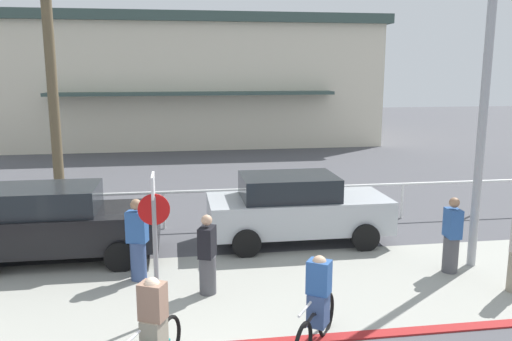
{
  "coord_description": "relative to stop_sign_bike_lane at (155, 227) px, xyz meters",
  "views": [
    {
      "loc": [
        -0.71,
        -5.18,
        4.23
      ],
      "look_at": [
        0.99,
        6.0,
        2.02
      ],
      "focal_mm": 36.62,
      "sensor_mm": 36.0,
      "label": 1
    }
  ],
  "objects": [
    {
      "name": "stop_sign_bike_lane",
      "position": [
        0.0,
        0.0,
        0.0
      ],
      "size": [
        0.52,
        0.56,
        2.56
      ],
      "color": "gray",
      "rests_on": "ground"
    },
    {
      "name": "streetlight_curb",
      "position": [
        6.67,
        1.37,
        2.6
      ],
      "size": [
        0.24,
        2.54,
        7.5
      ],
      "color": "#9EA0A5",
      "rests_on": "ground"
    },
    {
      "name": "pedestrian_3",
      "position": [
        6.01,
        1.3,
        -0.93
      ],
      "size": [
        0.34,
        0.42,
        1.63
      ],
      "color": "#4C4C51",
      "rests_on": "ground"
    },
    {
      "name": "cyclist_black_1",
      "position": [
        2.44,
        -1.18,
        -0.98
      ],
      "size": [
        1.06,
        1.55,
        1.5
      ],
      "color": "black",
      "rests_on": "ground"
    },
    {
      "name": "car_silver_2",
      "position": [
        3.25,
        3.76,
        -0.81
      ],
      "size": [
        4.4,
        2.02,
        1.69
      ],
      "color": "#B2B7BC",
      "rests_on": "ground"
    },
    {
      "name": "pedestrian_1",
      "position": [
        0.91,
        1.01,
        -0.96
      ],
      "size": [
        0.41,
        0.47,
        1.57
      ],
      "color": "#4C4C51",
      "rests_on": "ground"
    },
    {
      "name": "pedestrian_0",
      "position": [
        -0.44,
        1.88,
        -0.89
      ],
      "size": [
        0.45,
        0.39,
        1.7
      ],
      "color": "#384C7A",
      "rests_on": "ground"
    },
    {
      "name": "palm_tree_3",
      "position": [
        -3.84,
        10.68,
        3.99
      ],
      "size": [
        3.27,
        3.06,
        7.88
      ],
      "color": "brown",
      "rests_on": "ground"
    },
    {
      "name": "ground_plane",
      "position": [
        1.12,
        6.83,
        -1.68
      ],
      "size": [
        80.0,
        80.0,
        0.0
      ],
      "primitive_type": "plane",
      "color": "#4C4C51"
    },
    {
      "name": "cyclist_teal_0",
      "position": [
        -0.01,
        -1.65,
        -0.98
      ],
      "size": [
        0.86,
        1.66,
        1.5
      ],
      "color": "black",
      "rests_on": "ground"
    },
    {
      "name": "rail_fence",
      "position": [
        1.12,
        5.33,
        -0.84
      ],
      "size": [
        20.24,
        0.08,
        1.04
      ],
      "color": "white",
      "rests_on": "ground"
    },
    {
      "name": "sidewalk_strip",
      "position": [
        1.12,
        1.03,
        -1.67
      ],
      "size": [
        44.0,
        4.0,
        0.02
      ],
      "primitive_type": "cube",
      "color": "#9E9E93",
      "rests_on": "ground"
    },
    {
      "name": "car_black_1",
      "position": [
        -2.32,
        3.33,
        -0.81
      ],
      "size": [
        4.4,
        2.02,
        1.69
      ],
      "color": "black",
      "rests_on": "ground"
    },
    {
      "name": "building_backdrop",
      "position": [
        1.28,
        24.29,
        1.87
      ],
      "size": [
        21.14,
        12.35,
        7.06
      ],
      "color": "beige",
      "rests_on": "ground"
    }
  ]
}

